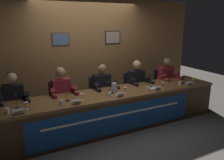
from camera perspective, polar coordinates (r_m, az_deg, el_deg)
The scene contains 35 objects.
ground_plane at distance 4.73m, azimuth 0.00°, elevation -11.59°, with size 12.00×12.00×0.00m, color #4C4742.
wall_back_panelled at distance 5.47m, azimuth -6.16°, elevation 6.26°, with size 5.88×0.14×2.60m.
conference_table at distance 4.42m, azimuth 0.72°, elevation -6.21°, with size 4.68×0.84×0.73m.
chair_far_left at distance 4.69m, azimuth -23.26°, elevation -7.24°, with size 0.44×0.45×0.90m.
panelist_far_left at distance 4.41m, azimuth -23.42°, elevation -4.79°, with size 0.51×0.48×1.23m.
nameplate_far_left at distance 3.71m, azimuth -22.45°, elevation -7.36°, with size 0.18×0.06×0.08m.
juice_glass_far_left at distance 3.83m, azimuth -20.67°, elevation -5.73°, with size 0.06×0.06×0.12m.
water_cup_far_left at distance 3.81m, azimuth -24.86°, elevation -7.07°, with size 0.06×0.06×0.08m.
microphone_far_left at distance 3.96m, azimuth -22.87°, elevation -5.45°, with size 0.06×0.17×0.22m.
chair_left at distance 4.80m, azimuth -12.77°, elevation -5.86°, with size 0.44×0.45×0.90m.
panelist_left at distance 4.53m, azimuth -12.33°, elevation -3.38°, with size 0.51×0.48×1.23m.
nameplate_left at distance 3.86m, azimuth -8.99°, elevation -5.51°, with size 0.16×0.06×0.08m.
juice_glass_left at distance 4.02m, azimuth -7.48°, elevation -3.93°, with size 0.06×0.06×0.12m.
water_cup_left at distance 3.88m, azimuth -12.60°, elevation -5.61°, with size 0.06×0.06×0.08m.
microphone_left at distance 4.07m, azimuth -11.30°, elevation -4.03°, with size 0.06×0.17×0.22m.
chair_center at distance 5.07m, azimuth -3.12°, elevation -4.41°, with size 0.44×0.45×0.90m.
panelist_center at distance 4.81m, azimuth -2.20°, elevation -1.99°, with size 0.51×0.48×1.23m.
nameplate_center at distance 4.20m, azimuth 2.08°, elevation -3.68°, with size 0.15×0.06×0.08m.
juice_glass_center at distance 4.37m, azimuth 3.31°, elevation -2.32°, with size 0.06×0.06×0.12m.
water_cup_center at distance 4.19m, azimuth -0.57°, elevation -3.74°, with size 0.06×0.06×0.08m.
microphone_center at distance 4.39m, azimuth -0.38°, elevation -2.37°, with size 0.06×0.17×0.22m.
chair_right at distance 5.46m, azimuth 5.31°, elevation -3.03°, with size 0.44×0.45×0.90m.
panelist_right at distance 5.22m, azimuth 6.55°, elevation -0.73°, with size 0.51×0.48×1.23m.
nameplate_right at distance 4.66m, azimuth 11.37°, elevation -2.09°, with size 0.16×0.06×0.08m.
juice_glass_right at distance 4.80m, azimuth 12.55°, elevation -1.09°, with size 0.06×0.06×0.12m.
water_cup_right at distance 4.63m, azimuth 8.98°, elevation -2.11°, with size 0.06×0.06×0.08m.
microphone_right at distance 4.86m, azimuth 9.48°, elevation -0.91°, with size 0.06×0.17×0.22m.
chair_far_right at distance 5.96m, azimuth 12.46°, elevation -1.81°, with size 0.44×0.45×0.90m.
panelist_far_right at distance 5.74m, azimuth 13.87°, elevation 0.34°, with size 0.51×0.48×1.23m.
nameplate_far_right at distance 5.22m, azimuth 18.92°, elevation -0.81°, with size 0.17×0.06×0.08m.
juice_glass_far_right at distance 5.42m, azimuth 19.84°, elevation 0.18°, with size 0.06×0.06×0.12m.
water_cup_far_right at distance 5.19m, azimuth 16.77°, elevation -0.74°, with size 0.06×0.06×0.08m.
microphone_far_right at distance 5.36m, azimuth 17.18°, elevation 0.10°, with size 0.06×0.17×0.22m.
water_pitcher_central at distance 4.43m, azimuth 0.49°, elevation -1.92°, with size 0.15×0.10×0.21m.
document_stack_right at distance 4.81m, azimuth 10.54°, elevation -1.94°, with size 0.22×0.17×0.01m.
Camera 1 is at (-1.93, -3.78, 2.09)m, focal length 36.37 mm.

